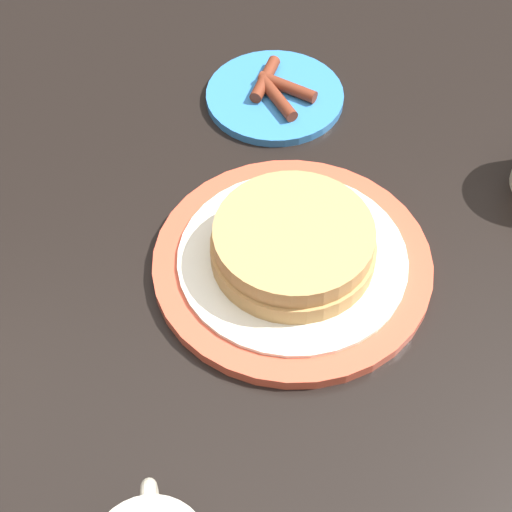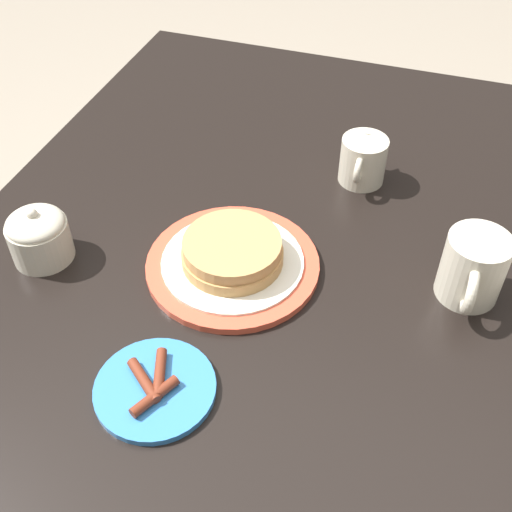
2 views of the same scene
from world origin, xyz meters
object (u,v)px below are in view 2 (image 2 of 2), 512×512
Objects in this scene: coffee_mug at (473,268)px; sugar_bowl at (39,235)px; side_plate_bacon at (155,388)px; creamer_pitcher at (363,159)px; pancake_plate at (232,258)px.

sugar_bowl is at bearing -78.68° from coffee_mug.
side_plate_bacon is 1.32× the size of creamer_pitcher.
side_plate_bacon is 0.47m from coffee_mug.
creamer_pitcher is (-0.28, 0.14, 0.02)m from pancake_plate.
coffee_mug is (-0.30, 0.36, 0.05)m from side_plate_bacon.
pancake_plate is at bearing 103.44° from sugar_bowl.
sugar_bowl reaches higher than pancake_plate.
creamer_pitcher is at bearing 153.56° from pancake_plate.
creamer_pitcher is at bearing -137.82° from coffee_mug.
coffee_mug is 0.30m from creamer_pitcher.
coffee_mug is 0.64m from sugar_bowl.
creamer_pitcher is at bearing 129.32° from sugar_bowl.
sugar_bowl is (-0.17, -0.27, 0.04)m from side_plate_bacon.
pancake_plate is 0.24m from side_plate_bacon.
sugar_bowl is (0.35, -0.43, -0.00)m from creamer_pitcher.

